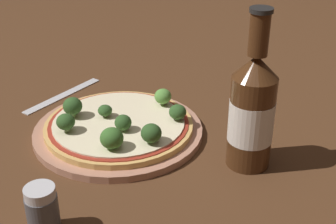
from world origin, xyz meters
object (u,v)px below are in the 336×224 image
Objects in this scene: pepper_shaker at (43,211)px; beer_bottle at (252,111)px; pizza at (120,124)px; fork at (63,95)px.

beer_bottle is at bearing 74.22° from pepper_shaker.
pizza is 1.03× the size of beer_bottle.
pepper_shaker is 0.39m from fork.
fork is at bearing -170.12° from beer_bottle.
pepper_shaker is at bearing -105.78° from beer_bottle.
pizza is at bearing -157.94° from beer_bottle.
pepper_shaker is (0.12, -0.22, 0.01)m from pizza.
fork is at bearing 176.00° from pizza.
beer_bottle reaches higher than pizza.
pepper_shaker is (-0.09, -0.30, -0.06)m from beer_bottle.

